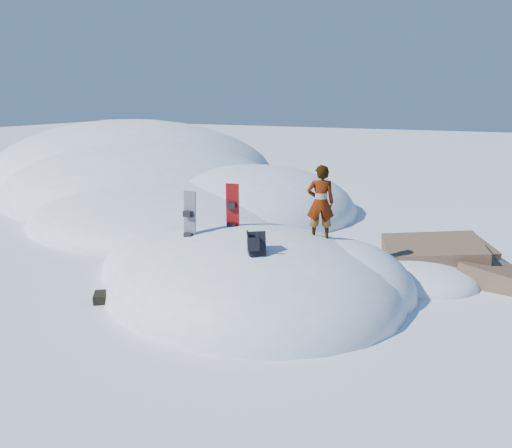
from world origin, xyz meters
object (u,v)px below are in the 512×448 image
at_px(snowboard_dark, 189,227).
at_px(person, 320,203).
at_px(snowboard_red, 232,218).
at_px(backpack, 256,243).

bearing_deg(snowboard_dark, person, 31.57).
distance_m(snowboard_red, backpack, 1.84).
height_order(snowboard_red, person, person).
relative_size(backpack, person, 0.34).
distance_m(backpack, person, 2.08).
bearing_deg(snowboard_red, person, 5.45).
relative_size(snowboard_red, backpack, 2.91).
bearing_deg(backpack, snowboard_red, 98.27).
bearing_deg(snowboard_dark, backpack, -11.33).
bearing_deg(person, backpack, 46.39).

